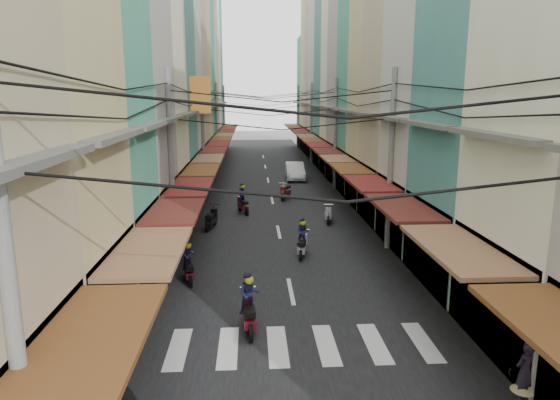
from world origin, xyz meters
name	(u,v)px	position (x,y,z in m)	size (l,w,h in m)	color
ground	(287,272)	(0.00, 0.00, 0.00)	(160.00, 160.00, 0.00)	slate
road	(269,185)	(0.00, 20.00, 0.01)	(10.00, 80.00, 0.02)	black
sidewalk_left	(186,185)	(-6.50, 20.00, 0.03)	(3.00, 80.00, 0.06)	slate
sidewalk_right	(350,183)	(6.50, 20.00, 0.03)	(3.00, 80.00, 0.06)	slate
crosswalk	(302,345)	(0.00, -6.00, 0.03)	(7.55, 2.40, 0.01)	silver
building_row_left	(153,53)	(-7.92, 16.56, 9.78)	(7.80, 67.67, 23.70)	beige
building_row_right	(384,59)	(7.92, 16.45, 9.41)	(7.80, 68.98, 22.59)	#469A7E
utility_poles	(271,101)	(0.00, 15.01, 6.59)	(10.20, 66.13, 8.20)	gray
white_car	(295,179)	(2.27, 22.48, 0.00)	(5.00, 1.96, 1.76)	white
bicycle	(505,298)	(7.50, -3.00, 0.00)	(0.65, 1.73, 1.19)	black
moving_scooters	(260,231)	(-0.99, 4.45, 0.53)	(7.10, 21.20, 1.83)	black
parked_scooters	(388,301)	(2.99, -4.06, 0.47)	(12.83, 12.16, 1.01)	black
pedestrians	(193,231)	(-4.04, 2.93, 0.97)	(12.95, 26.46, 2.02)	black
market_umbrella	(475,225)	(6.84, -1.65, 2.32)	(2.50, 2.50, 2.64)	#B2B2B7
traffic_sign	(479,251)	(5.64, -4.56, 2.26)	(0.10, 0.67, 3.08)	gray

